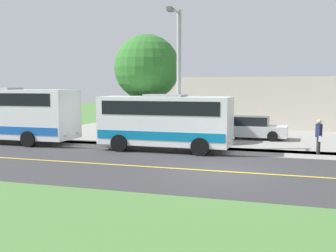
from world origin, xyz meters
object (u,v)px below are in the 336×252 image
object	(u,v)px
shuttle_bus_front	(165,120)
commercial_building	(261,101)
street_light_pole	(178,73)
pedestrian_with_bags	(319,135)
parked_car_near	(251,128)
tree_curbside	(147,68)

from	to	relation	value
shuttle_bus_front	commercial_building	size ratio (longest dim) A/B	0.40
shuttle_bus_front	commercial_building	world-z (taller)	commercial_building
street_light_pole	pedestrian_with_bags	bearing A→B (deg)	97.45
pedestrian_with_bags	parked_car_near	distance (m)	6.19
pedestrian_with_bags	commercial_building	xyz separation A→B (m)	(-15.60, -4.08, 1.13)
commercial_building	street_light_pole	bearing A→B (deg)	-10.40
tree_curbside	street_light_pole	bearing A→B (deg)	46.64
pedestrian_with_bags	street_light_pole	world-z (taller)	street_light_pole
tree_curbside	pedestrian_with_bags	bearing A→B (deg)	80.71
shuttle_bus_front	tree_curbside	distance (m)	4.62
parked_car_near	commercial_building	world-z (taller)	commercial_building
shuttle_bus_front	parked_car_near	distance (m)	7.38
shuttle_bus_front	street_light_pole	xyz separation A→B (m)	(-0.42, 0.58, 2.45)
shuttle_bus_front	tree_curbside	bearing A→B (deg)	-144.55
parked_car_near	tree_curbside	bearing A→B (deg)	-61.36
shuttle_bus_front	parked_car_near	world-z (taller)	shuttle_bus_front
pedestrian_with_bags	parked_car_near	world-z (taller)	pedestrian_with_bags
tree_curbside	shuttle_bus_front	bearing A→B (deg)	35.45
tree_curbside	commercial_building	bearing A→B (deg)	157.79
street_light_pole	tree_curbside	size ratio (longest dim) A/B	1.13
commercial_building	parked_car_near	bearing A→B (deg)	1.35
pedestrian_with_bags	tree_curbside	bearing A→B (deg)	-99.29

